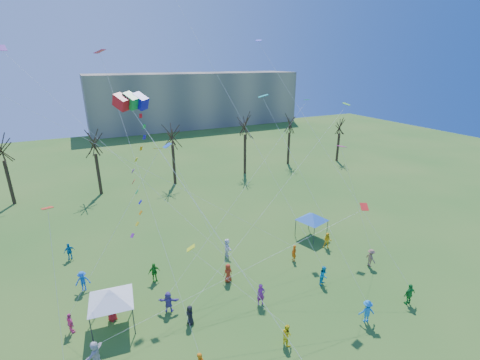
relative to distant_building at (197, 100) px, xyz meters
name	(u,v)px	position (x,y,z in m)	size (l,w,h in m)	color
ground	(293,357)	(-22.00, -82.00, -7.50)	(160.00, 160.00, 0.00)	#2B611E
distant_building	(197,100)	(0.00, 0.00, 0.00)	(60.00, 14.00, 15.00)	gray
bare_tree_row	(178,141)	(-18.96, -46.24, -0.73)	(67.83, 8.16, 10.57)	black
big_box_kite	(143,178)	(-29.09, -73.97, 3.55)	(4.29, 6.73, 18.39)	red
canopy_tent_white	(110,295)	(-32.16, -73.88, -4.81)	(4.22, 4.22, 3.18)	#3F3F44
canopy_tent_blue	(312,217)	(-11.03, -69.50, -5.10)	(3.63, 3.63, 2.83)	#3F3F44
festival_crowd	(222,290)	(-23.93, -74.75, -6.62)	(26.40, 19.72, 1.85)	#AF152D
small_kites_aloft	(212,127)	(-22.90, -70.84, 5.89)	(31.24, 18.38, 34.38)	red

